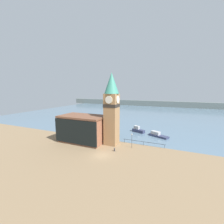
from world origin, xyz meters
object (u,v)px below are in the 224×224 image
(clock_tower, at_px, (112,107))
(boat_far, at_px, (158,135))
(boat_near, at_px, (138,130))
(mooring_bollard_near, at_px, (115,149))
(lamp_post, at_px, (132,138))
(pier_building, at_px, (83,128))

(clock_tower, relative_size, boat_far, 2.96)
(clock_tower, xyz_separation_m, boat_near, (4.07, 14.83, -9.92))
(clock_tower, xyz_separation_m, mooring_bollard_near, (2.77, -4.42, -10.28))
(lamp_post, bearing_deg, pier_building, -176.77)
(boat_far, xyz_separation_m, lamp_post, (-5.17, -12.84, 2.18))
(clock_tower, height_order, boat_near, clock_tower)
(pier_building, bearing_deg, clock_tower, 8.63)
(clock_tower, relative_size, mooring_bollard_near, 23.72)
(pier_building, distance_m, mooring_bollard_near, 12.60)
(boat_near, xyz_separation_m, boat_far, (7.27, -2.49, -0.24))
(boat_far, distance_m, lamp_post, 14.01)
(boat_near, bearing_deg, lamp_post, -61.84)
(boat_near, relative_size, mooring_bollard_near, 5.76)
(pier_building, bearing_deg, mooring_bollard_near, -14.68)
(boat_near, height_order, mooring_bollard_near, boat_near)
(pier_building, height_order, lamp_post, pier_building)
(clock_tower, bearing_deg, lamp_post, -4.68)
(boat_near, height_order, boat_far, boat_near)
(boat_far, bearing_deg, mooring_bollard_near, -93.12)
(clock_tower, height_order, mooring_bollard_near, clock_tower)
(pier_building, height_order, boat_near, pier_building)
(pier_building, xyz_separation_m, mooring_bollard_near, (11.71, -3.07, -3.51))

